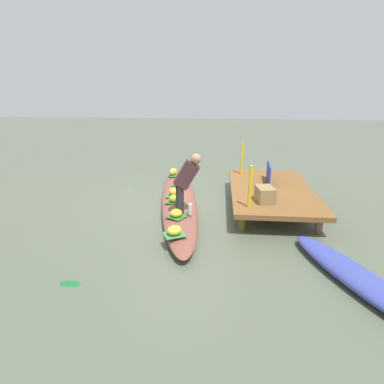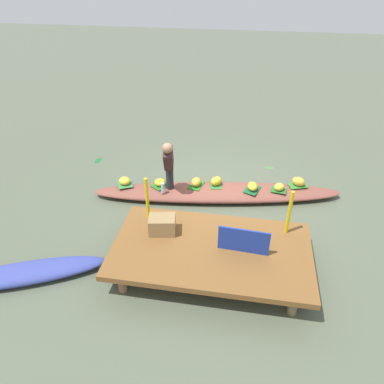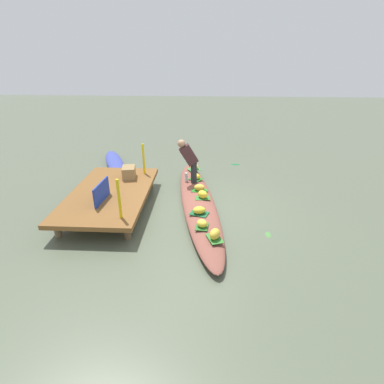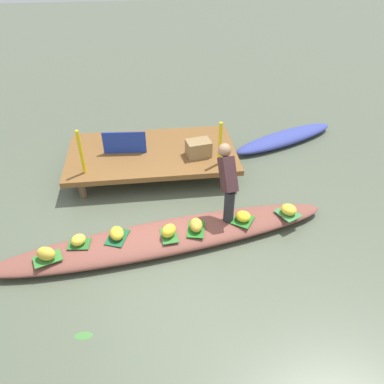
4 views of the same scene
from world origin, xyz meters
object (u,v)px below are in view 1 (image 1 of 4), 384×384
Objects in this scene: vendor_boat at (179,201)px; banana_bunch_5 at (174,230)px; water_bottle at (190,209)px; banana_bunch_4 at (180,177)px; moored_boat at (357,278)px; banana_bunch_3 at (180,183)px; market_banner at (269,173)px; vendor_person at (186,180)px; banana_bunch_1 at (173,172)px; produce_crate at (265,194)px; banana_bunch_2 at (176,213)px; banana_bunch_0 at (175,199)px; banana_bunch_6 at (174,192)px.

vendor_boat is 1.99m from banana_bunch_5.
water_bottle is at bearing 9.68° from vendor_boat.
vendor_boat is at bearing 5.21° from banana_bunch_4.
banana_bunch_3 is (-3.54, -2.89, 0.21)m from moored_boat.
vendor_boat is at bearing -69.40° from market_banner.
vendor_person is 2.43m from market_banner.
moored_boat is 3.55m from market_banner.
banana_bunch_1 is at bearing -166.36° from vendor_person.
moored_boat is 2.35m from produce_crate.
banana_bunch_2 is at bearing -143.08° from moored_boat.
market_banner is at bearing 169.53° from moored_boat.
banana_bunch_0 is at bearing 1.52° from banana_bunch_3.
vendor_boat is at bearing -111.95° from produce_crate.
produce_crate is (1.37, -0.26, -0.07)m from market_banner.
market_banner reaches higher than banana_bunch_3.
water_bottle is at bearing 30.94° from banana_bunch_0.
banana_bunch_5 is 0.21× the size of vendor_person.
produce_crate is at bearing 43.98° from banana_bunch_4.
banana_bunch_4 is 3.26m from banana_bunch_5.
vendor_person is at bearing -143.93° from water_bottle.
market_banner is at bearing 66.66° from banana_bunch_1.
banana_bunch_3 is 2.71m from banana_bunch_5.
banana_bunch_2 is 1.20m from banana_bunch_6.
produce_crate is (-2.06, -1.02, 0.47)m from moored_boat.
moored_boat is at bearing 36.46° from vendor_boat.
produce_crate is (-1.23, 1.65, 0.26)m from banana_bunch_5.
vendor_person is at bearing 10.76° from banana_bunch_3.
banana_bunch_4 is 0.87× the size of banana_bunch_5.
vendor_person is (-1.84, -2.57, 0.80)m from moored_boat.
produce_crate reaches higher than banana_bunch_4.
banana_bunch_5 is (3.66, 0.55, -0.02)m from banana_bunch_1.
water_bottle is at bearing -76.76° from produce_crate.
market_banner is (1.06, 2.46, 0.31)m from banana_bunch_1.
vendor_person is 1.47× the size of market_banner.
banana_bunch_3 reaches higher than moored_boat.
banana_bunch_1 is at bearing -137.86° from produce_crate.
banana_bunch_5 is at bearing -130.27° from moored_boat.
produce_crate is (0.29, 1.84, 0.26)m from banana_bunch_0.
banana_bunch_3 is (-1.19, -0.03, -0.01)m from banana_bunch_0.
banana_bunch_3 is at bearing 174.32° from vendor_boat.
banana_bunch_1 is at bearing -148.74° from banana_bunch_4.
market_banner is at bearing 134.74° from water_bottle.
vendor_boat is 20.79× the size of banana_bunch_6.
banana_bunch_4 is 2.36m from vendor_person.
market_banner is (0.11, 2.14, 0.33)m from banana_bunch_3.
banana_bunch_4 is (-0.55, -0.07, -0.00)m from banana_bunch_3.
banana_bunch_5 is 0.32× the size of market_banner.
banana_bunch_2 is at bearing 10.25° from banana_bunch_6.
banana_bunch_5 is (1.52, 0.20, -0.01)m from banana_bunch_0.
vendor_person reaches higher than banana_bunch_5.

